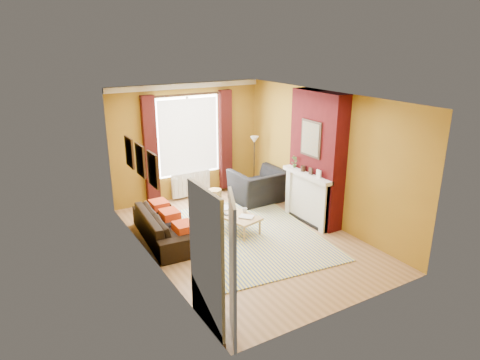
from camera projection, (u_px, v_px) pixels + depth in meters
The scene contains 12 objects.
ground at pixel (246, 238), 8.56m from camera, with size 5.50×5.50×0.00m, color brown.
room_walls at pixel (266, 164), 8.65m from camera, with size 3.82×5.54×2.83m.
striped_rug at pixel (248, 234), 8.70m from camera, with size 2.94×3.82×0.02m.
sofa at pixel (165, 226), 8.40m from camera, with size 2.03×0.79×0.59m, color black.
armchair at pixel (258, 186), 10.34m from camera, with size 1.20×1.05×0.78m, color black.
coffee_table at pixel (235, 216), 8.77m from camera, with size 0.81×1.21×0.37m.
wicker_stool at pixel (215, 197), 10.16m from camera, with size 0.34×0.34×0.39m.
floor_lamp at pixel (254, 149), 10.71m from camera, with size 0.24×0.24×1.47m.
book_a at pixel (245, 219), 8.51m from camera, with size 0.21×0.28×0.03m, color #999999.
book_b at pixel (221, 209), 9.01m from camera, with size 0.20×0.28×0.02m, color #999999.
mug at pixel (245, 210), 8.82m from camera, with size 0.11×0.11×0.10m, color #999999.
tv_remote at pixel (225, 214), 8.74m from camera, with size 0.07×0.18×0.02m.
Camera 1 is at (-4.04, -6.60, 3.83)m, focal length 32.00 mm.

